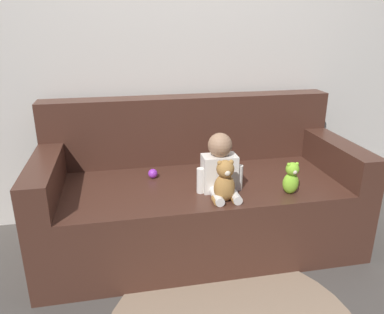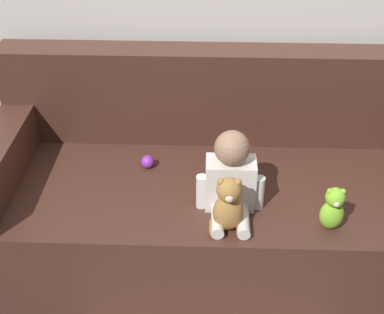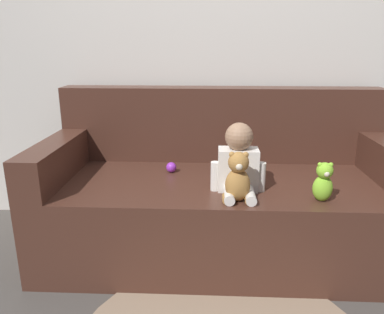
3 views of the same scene
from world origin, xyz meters
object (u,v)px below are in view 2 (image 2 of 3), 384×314
Objects in this scene: person_baby at (231,177)px; plush_toy_side at (333,209)px; couch at (210,195)px; toy_ball at (148,162)px; teddy_bear_brown at (228,206)px.

person_baby reaches higher than plush_toy_side.
couch is at bearing 108.01° from person_baby.
couch is 0.34m from toy_ball.
person_baby is 1.42× the size of teddy_bear_brown.
person_baby is at bearing -35.90° from toy_ball.
toy_ball is at bearing 131.18° from teddy_bear_brown.
plush_toy_side is (0.41, 0.02, -0.02)m from teddy_bear_brown.
teddy_bear_brown reaches higher than plush_toy_side.
teddy_bear_brown is 4.12× the size of toy_ball.
plush_toy_side is (0.40, -0.12, -0.05)m from person_baby.
person_baby is at bearing -71.99° from couch.
teddy_bear_brown is (0.07, -0.40, 0.26)m from couch.
toy_ball is (-0.36, 0.42, -0.09)m from teddy_bear_brown.
person_baby is 1.80× the size of plush_toy_side.
couch is at bearing 100.08° from teddy_bear_brown.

